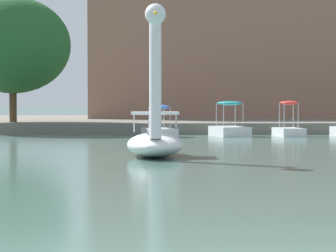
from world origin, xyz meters
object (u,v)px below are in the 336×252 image
(swan_boat, at_px, (155,133))
(pedal_boat_red, at_px, (289,127))
(pedal_boat_blue, at_px, (159,127))
(tree_broadleaf_behind_dock, at_px, (13,45))
(pedal_boat_teal, at_px, (229,126))

(swan_boat, height_order, pedal_boat_red, swan_boat)
(swan_boat, height_order, pedal_boat_blue, swan_boat)
(swan_boat, relative_size, pedal_boat_blue, 1.73)
(pedal_boat_red, xyz_separation_m, tree_broadleaf_behind_dock, (-13.44, 4.25, 4.10))
(pedal_boat_blue, distance_m, tree_broadleaf_behind_dock, 9.56)
(pedal_boat_red, distance_m, pedal_boat_blue, 5.94)
(pedal_boat_red, relative_size, pedal_boat_teal, 0.81)
(pedal_boat_red, bearing_deg, pedal_boat_blue, -179.73)
(swan_boat, relative_size, pedal_boat_teal, 1.64)
(swan_boat, height_order, pedal_boat_teal, swan_boat)
(pedal_boat_blue, height_order, tree_broadleaf_behind_dock, tree_broadleaf_behind_dock)
(pedal_boat_teal, height_order, tree_broadleaf_behind_dock, tree_broadleaf_behind_dock)
(swan_boat, distance_m, tree_broadleaf_behind_dock, 18.33)
(pedal_boat_teal, bearing_deg, tree_broadleaf_behind_dock, 160.05)
(swan_boat, bearing_deg, pedal_boat_teal, 74.48)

